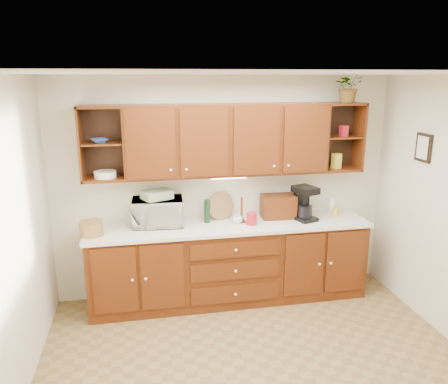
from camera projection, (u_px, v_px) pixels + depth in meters
name	position (u px, v px, depth m)	size (l,w,h in m)	color
floor	(263.00, 377.00, 3.87)	(4.00, 4.00, 0.00)	olive
ceiling	(271.00, 73.00, 3.21)	(4.00, 4.00, 0.00)	white
back_wall	(225.00, 187.00, 5.20)	(4.00, 4.00, 0.00)	beige
left_wall	(1.00, 258.00, 3.17)	(3.50, 3.50, 0.00)	beige
base_cabinets	(230.00, 263.00, 5.13)	(3.20, 0.60, 0.90)	#3E1707
countertop	(230.00, 226.00, 5.00)	(3.24, 0.64, 0.04)	silver
upper_cabinets	(228.00, 140.00, 4.90)	(3.20, 0.33, 0.80)	#3E1707
undercabinet_light	(229.00, 177.00, 4.95)	(0.40, 0.05, 0.03)	white
framed_picture	(424.00, 148.00, 4.62)	(0.03, 0.24, 0.30)	black
wicker_basket	(91.00, 228.00, 4.63)	(0.25, 0.25, 0.16)	brown
microwave	(158.00, 212.00, 4.93)	(0.56, 0.38, 0.31)	beige
towel_stack	(157.00, 195.00, 4.88)	(0.31, 0.23, 0.09)	#CBD263
wine_bottle	(207.00, 211.00, 5.03)	(0.07, 0.07, 0.27)	black
woven_tray	(221.00, 218.00, 5.19)	(0.33, 0.33, 0.02)	brown
bread_box	(278.00, 206.00, 5.21)	(0.40, 0.25, 0.28)	#3E1707
mug_tree	(242.00, 218.00, 5.08)	(0.27, 0.27, 0.30)	#3E1707
canister_red	(252.00, 219.00, 4.97)	(0.12, 0.12, 0.14)	#A91825
canister_white	(332.00, 207.00, 5.33)	(0.07, 0.07, 0.20)	white
canister_yellow	(335.00, 212.00, 5.27)	(0.08, 0.08, 0.10)	gold
coffee_maker	(304.00, 203.00, 5.13)	(0.29, 0.33, 0.40)	black
bowl_stack	(100.00, 141.00, 4.61)	(0.18, 0.18, 0.04)	#294796
plate_stack	(105.00, 174.00, 4.71)	(0.24, 0.24, 0.07)	white
pantry_box_yellow	(336.00, 161.00, 5.18)	(0.10, 0.08, 0.18)	gold
pantry_box_red	(344.00, 131.00, 5.11)	(0.08, 0.07, 0.13)	#A91825
potted_plant	(349.00, 86.00, 4.94)	(0.33, 0.28, 0.36)	#999999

